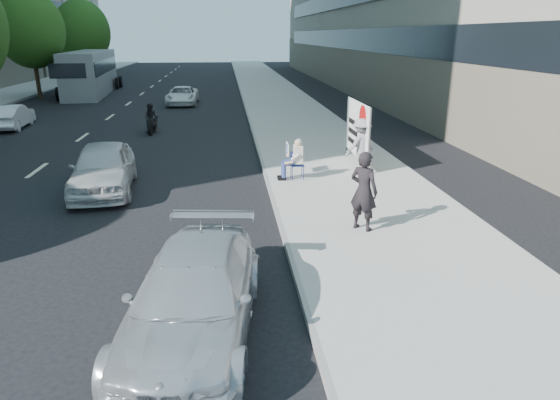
{
  "coord_description": "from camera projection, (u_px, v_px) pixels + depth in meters",
  "views": [
    {
      "loc": [
        0.2,
        -9.84,
        4.56
      ],
      "look_at": [
        1.34,
        0.71,
        1.03
      ],
      "focal_mm": 32.0,
      "sensor_mm": 36.0,
      "label": 1
    }
  ],
  "objects": [
    {
      "name": "white_sedan_mid",
      "position": [
        11.0,
        116.0,
        25.24
      ],
      "size": [
        1.55,
        3.78,
        1.22
      ],
      "primitive_type": "imported",
      "rotation": [
        0.0,
        0.0,
        3.21
      ],
      "color": "silver",
      "rests_on": "ground"
    },
    {
      "name": "tree_far_e",
      "position": [
        82.0,
        32.0,
        49.3
      ],
      "size": [
        5.4,
        5.4,
        7.89
      ],
      "color": "#382616",
      "rests_on": "ground"
    },
    {
      "name": "pedestrian_woman",
      "position": [
        364.0,
        191.0,
        11.59
      ],
      "size": [
        0.81,
        0.8,
        1.89
      ],
      "primitive_type": "imported",
      "rotation": [
        0.0,
        0.0,
        2.39
      ],
      "color": "black",
      "rests_on": "near_sidewalk"
    },
    {
      "name": "parked_sedan",
      "position": [
        193.0,
        297.0,
        7.75
      ],
      "size": [
        2.47,
        4.86,
        1.35
      ],
      "primitive_type": "imported",
      "rotation": [
        0.0,
        0.0,
        -0.13
      ],
      "color": "silver",
      "rests_on": "ground"
    },
    {
      "name": "seated_protester",
      "position": [
        294.0,
        157.0,
        15.79
      ],
      "size": [
        0.83,
        1.12,
        1.31
      ],
      "color": "navy",
      "rests_on": "near_sidewalk"
    },
    {
      "name": "white_sedan_near",
      "position": [
        103.0,
        168.0,
        15.04
      ],
      "size": [
        2.15,
        4.45,
        1.46
      ],
      "primitive_type": "imported",
      "rotation": [
        0.0,
        0.0,
        0.1
      ],
      "color": "silver",
      "rests_on": "ground"
    },
    {
      "name": "ground",
      "position": [
        222.0,
        258.0,
        10.7
      ],
      "size": [
        160.0,
        160.0,
        0.0
      ],
      "primitive_type": "plane",
      "color": "black",
      "rests_on": "ground"
    },
    {
      "name": "bus",
      "position": [
        91.0,
        73.0,
        39.7
      ],
      "size": [
        3.52,
        12.23,
        3.3
      ],
      "rotation": [
        0.0,
        0.0,
        0.08
      ],
      "color": "gray",
      "rests_on": "ground"
    },
    {
      "name": "motorcycle",
      "position": [
        152.0,
        120.0,
        24.11
      ],
      "size": [
        0.74,
        2.05,
        1.42
      ],
      "rotation": [
        0.0,
        0.0,
        -0.09
      ],
      "color": "black",
      "rests_on": "ground"
    },
    {
      "name": "jogger",
      "position": [
        361.0,
        145.0,
        16.69
      ],
      "size": [
        1.32,
        1.06,
        1.78
      ],
      "primitive_type": "imported",
      "rotation": [
        0.0,
        0.0,
        3.55
      ],
      "color": "gray",
      "rests_on": "near_sidewalk"
    },
    {
      "name": "protest_banner",
      "position": [
        357.0,
        129.0,
        17.54
      ],
      "size": [
        0.08,
        3.06,
        2.2
      ],
      "color": "#4C4C4C",
      "rests_on": "near_sidewalk"
    },
    {
      "name": "near_sidewalk",
      "position": [
        290.0,
        113.0,
        29.95
      ],
      "size": [
        5.0,
        120.0,
        0.15
      ],
      "primitive_type": "cube",
      "color": "#ABA8A0",
      "rests_on": "ground"
    },
    {
      "name": "white_sedan_far",
      "position": [
        182.0,
        96.0,
        33.93
      ],
      "size": [
        2.06,
        4.35,
        1.2
      ],
      "primitive_type": "imported",
      "rotation": [
        0.0,
        0.0,
        -0.02
      ],
      "color": "white",
      "rests_on": "ground"
    },
    {
      "name": "tree_far_d",
      "position": [
        30.0,
        30.0,
        36.06
      ],
      "size": [
        4.8,
        4.8,
        7.65
      ],
      "color": "#382616",
      "rests_on": "ground"
    }
  ]
}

